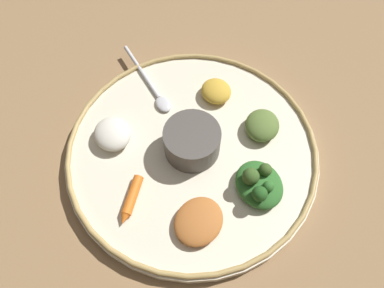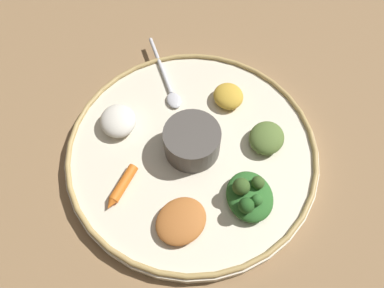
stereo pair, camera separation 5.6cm
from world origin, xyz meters
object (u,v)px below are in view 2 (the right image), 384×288
at_px(greens_pile, 249,195).
at_px(carrot_near_spoon, 121,186).
at_px(center_bowl, 192,141).
at_px(spoon, 167,83).

distance_m(greens_pile, carrot_near_spoon, 0.19).
xyz_separation_m(center_bowl, spoon, (-0.03, -0.13, -0.02)).
xyz_separation_m(center_bowl, greens_pile, (-0.02, 0.12, -0.01)).
relative_size(center_bowl, spoon, 0.52).
bearing_deg(carrot_near_spoon, greens_pile, 142.70).
bearing_deg(greens_pile, center_bowl, -78.12).
height_order(center_bowl, spoon, center_bowl).
xyz_separation_m(center_bowl, carrot_near_spoon, (0.12, 0.00, -0.02)).
distance_m(spoon, carrot_near_spoon, 0.21).
bearing_deg(greens_pile, carrot_near_spoon, -37.30).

